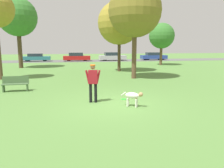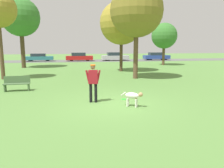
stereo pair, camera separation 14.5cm
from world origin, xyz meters
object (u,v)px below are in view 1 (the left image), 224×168
(parked_car_red, at_px, (77,57))
(tree_near_right, at_px, (135,11))
(person, at_px, (93,80))
(frisbee, at_px, (124,99))
(tree_far_right, at_px, (162,36))
(dog, at_px, (133,96))
(park_bench, at_px, (16,83))
(parked_car_teal, at_px, (36,57))
(tree_far_left, at_px, (18,17))
(parked_car_blue, at_px, (153,56))
(parked_car_silver, at_px, (112,57))
(tree_mid_center, at_px, (119,23))

(parked_car_red, bearing_deg, tree_near_right, -78.23)
(person, height_order, frisbee, person)
(tree_far_right, xyz_separation_m, parked_car_red, (-10.75, 9.81, -3.09))
(dog, xyz_separation_m, park_bench, (-5.61, 4.25, 0.01))
(tree_near_right, relative_size, parked_car_teal, 1.57)
(tree_near_right, bearing_deg, tree_far_left, 135.64)
(dog, height_order, park_bench, park_bench)
(tree_far_left, xyz_separation_m, parked_car_teal, (0.06, 10.93, -5.00))
(dog, height_order, tree_far_left, tree_far_left)
(parked_car_blue, relative_size, park_bench, 3.24)
(person, bearing_deg, parked_car_blue, 72.74)
(parked_car_teal, relative_size, parked_car_blue, 0.99)
(parked_car_silver, bearing_deg, tree_mid_center, -100.05)
(person, xyz_separation_m, dog, (1.57, -1.01, -0.57))
(tree_far_right, xyz_separation_m, parked_car_blue, (2.84, 9.98, -3.09))
(frisbee, distance_m, parked_car_red, 27.27)
(person, relative_size, tree_far_right, 0.31)
(person, height_order, tree_near_right, tree_near_right)
(frisbee, relative_size, parked_car_silver, 0.05)
(parked_car_red, relative_size, parked_car_silver, 0.96)
(frisbee, xyz_separation_m, tree_far_right, (9.20, 17.40, 3.76))
(parked_car_teal, distance_m, parked_car_silver, 12.59)
(tree_mid_center, bearing_deg, parked_car_silver, 81.90)
(tree_near_right, distance_m, parked_car_red, 21.55)
(tree_far_left, relative_size, tree_far_right, 1.44)
(tree_far_left, bearing_deg, tree_far_right, 2.15)
(tree_far_left, relative_size, parked_car_teal, 1.73)
(person, bearing_deg, parked_car_red, 98.92)
(parked_car_silver, bearing_deg, frisbee, -101.34)
(tree_far_left, height_order, parked_car_blue, tree_far_left)
(parked_car_teal, xyz_separation_m, parked_car_red, (6.53, -0.47, 0.04))
(person, distance_m, frisbee, 1.82)
(tree_near_right, bearing_deg, dog, -106.25)
(person, distance_m, parked_car_silver, 28.12)
(person, relative_size, frisbee, 6.77)
(dog, relative_size, parked_car_red, 0.20)
(person, distance_m, tree_near_right, 8.80)
(tree_mid_center, xyz_separation_m, parked_car_red, (-3.80, 15.84, -4.00))
(frisbee, relative_size, tree_near_right, 0.04)
(dog, relative_size, parked_car_teal, 0.19)
(tree_mid_center, xyz_separation_m, tree_near_right, (0.11, -4.89, 0.41))
(tree_near_right, height_order, tree_far_right, tree_near_right)
(tree_far_left, distance_m, tree_far_right, 17.45)
(tree_far_right, bearing_deg, park_bench, -135.50)
(dog, bearing_deg, parked_car_red, 125.57)
(parked_car_silver, bearing_deg, tree_far_left, -142.43)
(tree_near_right, distance_m, parked_car_blue, 23.44)
(tree_mid_center, bearing_deg, tree_far_left, 152.64)
(dog, height_order, parked_car_teal, parked_car_teal)
(person, relative_size, parked_car_red, 0.39)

